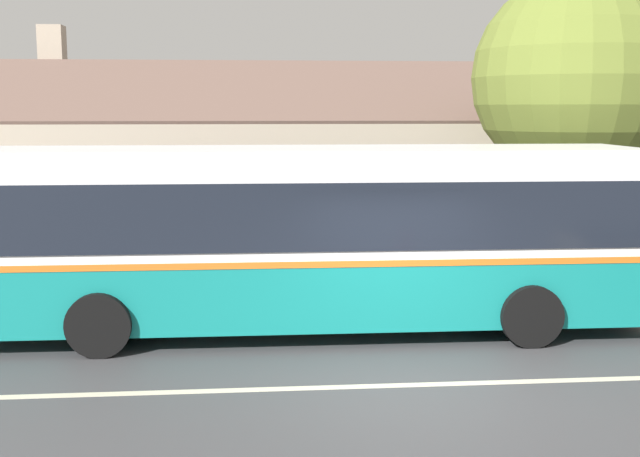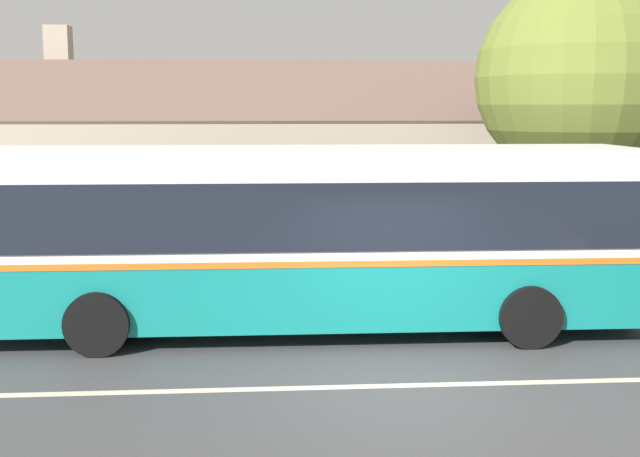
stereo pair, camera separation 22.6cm
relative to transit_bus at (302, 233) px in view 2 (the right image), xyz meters
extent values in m
plane|color=#424244|center=(1.30, -2.90, -1.67)|extent=(300.00, 300.00, 0.00)
cube|color=gray|center=(1.30, 3.10, -1.60)|extent=(60.00, 3.00, 0.15)
cube|color=beige|center=(1.30, -2.90, -1.67)|extent=(60.00, 0.16, 0.01)
cube|color=tan|center=(-0.62, 10.39, 0.02)|extent=(21.80, 9.18, 3.38)
cube|color=brown|center=(-0.62, 8.10, 2.54)|extent=(22.40, 4.64, 1.82)
cube|color=brown|center=(-0.62, 12.69, 2.54)|extent=(22.40, 4.64, 1.82)
cube|color=tan|center=(-6.61, 11.31, 3.88)|extent=(0.70, 0.70, 1.20)
cube|color=black|center=(-3.16, 5.78, 0.19)|extent=(1.10, 0.06, 1.30)
cube|color=black|center=(1.93, 5.78, 0.19)|extent=(1.10, 0.06, 1.30)
cube|color=black|center=(7.01, 5.78, 0.19)|extent=(1.10, 0.06, 1.30)
cube|color=#4C3323|center=(2.65, 5.78, -0.62)|extent=(1.00, 0.06, 2.10)
cube|color=#147F7A|center=(-0.02, 0.00, -0.87)|extent=(11.53, 2.59, 1.06)
cube|color=orange|center=(-0.02, 0.00, -0.29)|extent=(11.55, 2.61, 0.10)
cube|color=white|center=(-0.02, 0.00, 0.54)|extent=(11.53, 2.59, 1.56)
cube|color=white|center=(-0.02, 0.00, 1.37)|extent=(11.30, 2.47, 0.12)
cube|color=black|center=(-0.01, 1.26, 0.44)|extent=(10.59, 0.12, 1.06)
cube|color=black|center=(-0.03, -1.27, 0.44)|extent=(10.59, 0.12, 1.06)
cube|color=black|center=(5.76, -0.05, 0.44)|extent=(0.06, 2.20, 1.06)
cube|color=black|center=(5.76, -0.05, 1.17)|extent=(0.05, 1.75, 0.24)
cube|color=black|center=(5.78, -0.05, -1.27)|extent=(0.10, 2.50, 0.28)
cube|color=#192D99|center=(-1.44, 1.28, -0.87)|extent=(3.22, 0.06, 0.74)
cube|color=black|center=(4.48, 1.23, -0.22)|extent=(0.90, 0.04, 2.36)
cylinder|color=black|center=(3.56, 1.22, -1.17)|extent=(1.00, 0.29, 1.00)
cylinder|color=black|center=(3.54, -1.28, -1.17)|extent=(1.00, 0.29, 1.00)
cylinder|color=black|center=(-3.17, 1.27, -1.17)|extent=(1.00, 0.29, 1.00)
cylinder|color=black|center=(-3.19, -1.23, -1.17)|extent=(1.00, 0.29, 1.00)
cube|color=brown|center=(-2.01, 3.14, -1.07)|extent=(1.55, 0.10, 0.04)
cube|color=brown|center=(-2.01, 3.00, -1.07)|extent=(1.55, 0.10, 0.04)
cube|color=brown|center=(-2.01, 2.85, -1.07)|extent=(1.55, 0.10, 0.04)
cube|color=brown|center=(-2.01, 2.73, -0.77)|extent=(1.55, 0.04, 0.10)
cube|color=brown|center=(-2.01, 2.73, -0.63)|extent=(1.55, 0.04, 0.10)
cube|color=black|center=(-1.39, 3.00, -1.30)|extent=(0.08, 0.43, 0.45)
cube|color=black|center=(-2.63, 3.00, -1.30)|extent=(0.08, 0.43, 0.45)
cylinder|color=#4C3828|center=(6.30, 4.04, -0.20)|extent=(0.33, 0.33, 2.94)
sphere|color=olive|center=(6.30, 4.04, 2.75)|extent=(4.55, 4.55, 4.55)
sphere|color=olive|center=(7.08, 3.99, 2.06)|extent=(2.61, 2.61, 2.61)
cylinder|color=gray|center=(5.75, 2.10, -0.32)|extent=(0.07, 0.07, 2.40)
cube|color=#1959A5|center=(5.75, 2.08, 0.63)|extent=(0.36, 0.03, 0.48)
camera|label=1|loc=(-0.86, -13.29, 2.09)|focal=45.00mm
camera|label=2|loc=(-0.64, -13.31, 2.09)|focal=45.00mm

